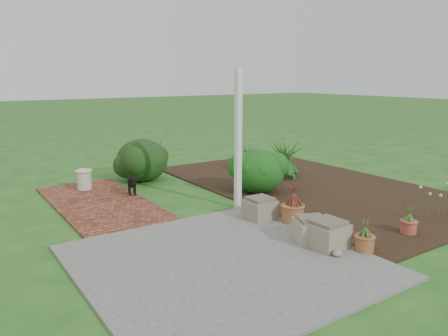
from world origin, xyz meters
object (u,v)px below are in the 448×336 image
cream_ceramic_urn (84,180)px  evergreen_shrub (258,170)px  stone_trough_near (327,235)px  black_dog (132,182)px

cream_ceramic_urn → evergreen_shrub: evergreen_shrub is taller
stone_trough_near → evergreen_shrub: (1.04, 2.86, 0.28)m
black_dog → evergreen_shrub: size_ratio=0.46×
stone_trough_near → black_dog: 4.22m
stone_trough_near → cream_ceramic_urn: cream_ceramic_urn is taller
black_dog → evergreen_shrub: bearing=-9.3°
stone_trough_near → black_dog: (-1.21, 4.04, 0.09)m
stone_trough_near → cream_ceramic_urn: size_ratio=1.23×
evergreen_shrub → cream_ceramic_urn: bearing=143.6°
black_dog → cream_ceramic_urn: 1.17m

